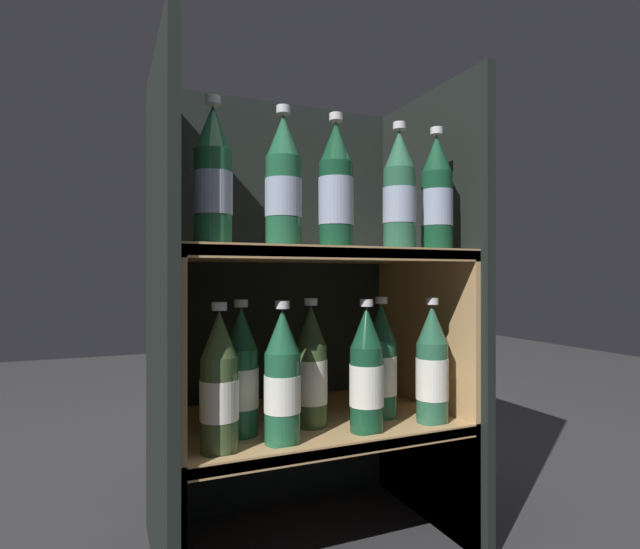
{
  "coord_description": "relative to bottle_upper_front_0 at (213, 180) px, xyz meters",
  "views": [
    {
      "loc": [
        -0.4,
        -0.79,
        0.56
      ],
      "look_at": [
        0.0,
        0.13,
        0.57
      ],
      "focal_mm": 28.0,
      "sensor_mm": 36.0,
      "label": 1
    }
  ],
  "objects": [
    {
      "name": "fridge_back_wall",
      "position": [
        0.23,
        0.33,
        -0.23
      ],
      "size": [
        0.63,
        0.02,
        0.99
      ],
      "primitive_type": "cube",
      "color": "black",
      "rests_on": "ground_plane"
    },
    {
      "name": "fridge_side_left",
      "position": [
        -0.07,
        0.13,
        -0.23
      ],
      "size": [
        0.02,
        0.42,
        0.99
      ],
      "primitive_type": "cube",
      "color": "black",
      "rests_on": "ground_plane"
    },
    {
      "name": "fridge_side_right",
      "position": [
        0.53,
        0.13,
        -0.23
      ],
      "size": [
        0.02,
        0.42,
        0.99
      ],
      "primitive_type": "cube",
      "color": "black",
      "rests_on": "ground_plane"
    },
    {
      "name": "shelf_lower",
      "position": [
        0.23,
        0.12,
        -0.52
      ],
      "size": [
        0.59,
        0.38,
        0.27
      ],
      "color": "tan",
      "rests_on": "ground_plane"
    },
    {
      "name": "shelf_upper",
      "position": [
        0.23,
        0.13,
        -0.29
      ],
      "size": [
        0.59,
        0.38,
        0.62
      ],
      "color": "tan",
      "rests_on": "ground_plane"
    },
    {
      "name": "bottle_upper_front_0",
      "position": [
        0.0,
        0.0,
        0.0
      ],
      "size": [
        0.07,
        0.07,
        0.25
      ],
      "color": "#1E5638",
      "rests_on": "shelf_upper"
    },
    {
      "name": "bottle_upper_front_1",
      "position": [
        0.13,
        0.0,
        0.0
      ],
      "size": [
        0.07,
        0.07,
        0.25
      ],
      "color": "#1E5638",
      "rests_on": "shelf_upper"
    },
    {
      "name": "bottle_upper_front_2",
      "position": [
        0.23,
        0.0,
        -0.0
      ],
      "size": [
        0.07,
        0.07,
        0.25
      ],
      "color": "#144228",
      "rests_on": "shelf_upper"
    },
    {
      "name": "bottle_upper_front_3",
      "position": [
        0.37,
        0.0,
        0.0
      ],
      "size": [
        0.07,
        0.07,
        0.25
      ],
      "color": "#285B42",
      "rests_on": "shelf_upper"
    },
    {
      "name": "bottle_upper_front_4",
      "position": [
        0.46,
        0.0,
        -0.0
      ],
      "size": [
        0.07,
        0.07,
        0.25
      ],
      "color": "#144228",
      "rests_on": "shelf_upper"
    },
    {
      "name": "bottle_lower_front_0",
      "position": [
        0.01,
        0.0,
        -0.35
      ],
      "size": [
        0.07,
        0.07,
        0.25
      ],
      "color": "#384C28",
      "rests_on": "shelf_lower"
    },
    {
      "name": "bottle_lower_front_1",
      "position": [
        0.12,
        0.0,
        -0.35
      ],
      "size": [
        0.07,
        0.07,
        0.25
      ],
      "color": "#1E5638",
      "rests_on": "shelf_lower"
    },
    {
      "name": "bottle_lower_front_2",
      "position": [
        0.3,
        0.0,
        -0.35
      ],
      "size": [
        0.07,
        0.07,
        0.25
      ],
      "color": "#144228",
      "rests_on": "shelf_lower"
    },
    {
      "name": "bottle_lower_front_3",
      "position": [
        0.45,
        0.0,
        -0.35
      ],
      "size": [
        0.07,
        0.07,
        0.25
      ],
      "color": "#285B42",
      "rests_on": "shelf_lower"
    },
    {
      "name": "bottle_lower_back_0",
      "position": [
        0.07,
        0.07,
        -0.35
      ],
      "size": [
        0.07,
        0.07,
        0.25
      ],
      "color": "#1E5638",
      "rests_on": "shelf_lower"
    },
    {
      "name": "bottle_lower_back_1",
      "position": [
        0.21,
        0.07,
        -0.35
      ],
      "size": [
        0.07,
        0.07,
        0.25
      ],
      "color": "#384C28",
      "rests_on": "shelf_lower"
    },
    {
      "name": "bottle_lower_back_2",
      "position": [
        0.37,
        0.07,
        -0.35
      ],
      "size": [
        0.07,
        0.07,
        0.25
      ],
      "color": "#1E5638",
      "rests_on": "shelf_lower"
    }
  ]
}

